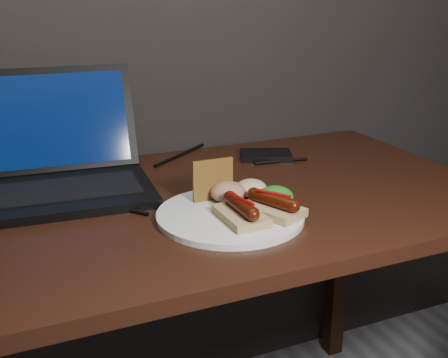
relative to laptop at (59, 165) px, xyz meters
The scene contains 11 objects.
desk 0.30m from the laptop, 43.11° to the right, with size 1.40×0.70×0.75m.
laptop is the anchor object (origin of this frame).
hard_drive 0.52m from the laptop, ahead, with size 0.13×0.08×0.02m, color black.
desk_cables 0.16m from the laptop, ahead, with size 0.91×0.42×0.01m.
plate 0.41m from the laptop, 47.39° to the right, with size 0.28×0.28×0.01m, color white.
bread_sausage_center 0.44m from the laptop, 50.66° to the right, with size 0.07×0.12×0.04m.
bread_sausage_right 0.48m from the laptop, 44.21° to the right, with size 0.11×0.13×0.04m.
crispbread 0.35m from the laptop, 39.61° to the right, with size 0.09×0.01×0.09m, color olive.
salad_greens 0.48m from the laptop, 39.16° to the right, with size 0.07×0.07×0.04m, color #185B12.
salsa_mound 0.38m from the laptop, 39.68° to the right, with size 0.07×0.07×0.04m, color maroon.
coleslaw_mound 0.42m from the laptop, 34.17° to the right, with size 0.06×0.06×0.04m, color beige.
Camera 1 is at (-0.32, 0.36, 1.18)m, focal length 45.00 mm.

